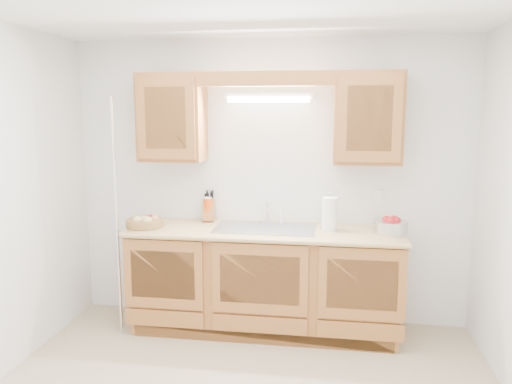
% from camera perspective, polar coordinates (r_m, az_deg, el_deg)
% --- Properties ---
extents(room, '(3.52, 3.50, 2.50)m').
position_cam_1_polar(room, '(2.99, -2.00, -3.02)').
color(room, tan).
rests_on(room, ground).
extents(base_cabinets, '(2.20, 0.60, 0.86)m').
position_cam_1_polar(base_cabinets, '(4.36, 1.00, -10.10)').
color(base_cabinets, '#A86431').
rests_on(base_cabinets, ground).
extents(countertop, '(2.30, 0.63, 0.04)m').
position_cam_1_polar(countertop, '(4.22, 0.99, -4.52)').
color(countertop, tan).
rests_on(countertop, base_cabinets).
extents(upper_cabinet_left, '(0.55, 0.33, 0.75)m').
position_cam_1_polar(upper_cabinet_left, '(4.42, -9.55, 8.37)').
color(upper_cabinet_left, '#A86431').
rests_on(upper_cabinet_left, room).
extents(upper_cabinet_right, '(0.55, 0.33, 0.75)m').
position_cam_1_polar(upper_cabinet_right, '(4.22, 12.67, 8.23)').
color(upper_cabinet_right, '#A86431').
rests_on(upper_cabinet_right, room).
extents(valance, '(2.20, 0.05, 0.12)m').
position_cam_1_polar(valance, '(4.11, 1.05, 12.83)').
color(valance, '#A86431').
rests_on(valance, room).
extents(fluorescent_fixture, '(0.76, 0.08, 0.08)m').
position_cam_1_polar(fluorescent_fixture, '(4.32, 1.44, 10.76)').
color(fluorescent_fixture, white).
rests_on(fluorescent_fixture, room).
extents(sink, '(0.84, 0.46, 0.36)m').
position_cam_1_polar(sink, '(4.25, 1.03, -5.13)').
color(sink, '#9E9EA3').
rests_on(sink, countertop).
extents(wire_shelf_pole, '(0.03, 0.03, 2.00)m').
position_cam_1_polar(wire_shelf_pole, '(4.28, -15.63, -3.01)').
color(wire_shelf_pole, silver).
rests_on(wire_shelf_pole, ground).
extents(outlet_plate, '(0.08, 0.01, 0.12)m').
position_cam_1_polar(outlet_plate, '(4.45, 13.76, -0.51)').
color(outlet_plate, white).
rests_on(outlet_plate, room).
extents(fruit_basket, '(0.41, 0.41, 0.10)m').
position_cam_1_polar(fruit_basket, '(4.39, -12.62, -3.35)').
color(fruit_basket, '#A17D41').
rests_on(fruit_basket, countertop).
extents(knife_block, '(0.11, 0.17, 0.29)m').
position_cam_1_polar(knife_block, '(4.52, -5.42, -2.02)').
color(knife_block, '#A86431').
rests_on(knife_block, countertop).
extents(orange_canister, '(0.09, 0.09, 0.22)m').
position_cam_1_polar(orange_canister, '(4.49, -5.50, -1.98)').
color(orange_canister, '#E5450C').
rests_on(orange_canister, countertop).
extents(soap_bottle, '(0.08, 0.09, 0.18)m').
position_cam_1_polar(soap_bottle, '(4.51, -5.44, -2.18)').
color(soap_bottle, blue).
rests_on(soap_bottle, countertop).
extents(sponge, '(0.11, 0.08, 0.02)m').
position_cam_1_polar(sponge, '(4.42, 8.39, -3.58)').
color(sponge, '#CC333F').
rests_on(sponge, countertop).
extents(paper_towel, '(0.16, 0.16, 0.33)m').
position_cam_1_polar(paper_towel, '(4.20, 8.42, -2.49)').
color(paper_towel, silver).
rests_on(paper_towel, countertop).
extents(apple_bowl, '(0.29, 0.29, 0.14)m').
position_cam_1_polar(apple_bowl, '(4.20, 15.13, -3.75)').
color(apple_bowl, silver).
rests_on(apple_bowl, countertop).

